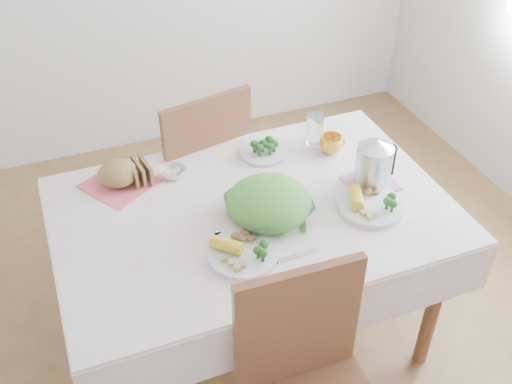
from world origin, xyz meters
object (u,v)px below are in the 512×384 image
object	(u,v)px
chair_far	(191,177)
yellow_mug	(331,144)
dinner_plate_right	(370,206)
salad_bowl	(269,208)
dinner_plate_left	(243,254)
electric_kettle	(374,160)
dining_table	(253,278)

from	to	relation	value
chair_far	yellow_mug	distance (m)	0.76
dinner_plate_right	yellow_mug	xyz separation A→B (m)	(0.03, 0.40, 0.03)
dinner_plate_right	salad_bowl	bearing A→B (deg)	165.41
dinner_plate_left	electric_kettle	world-z (taller)	electric_kettle
salad_bowl	dinner_plate_left	bearing A→B (deg)	-134.87
dinner_plate_right	electric_kettle	size ratio (longest dim) A/B	1.29
dining_table	electric_kettle	world-z (taller)	electric_kettle
electric_kettle	dinner_plate_left	bearing A→B (deg)	-164.52
chair_far	salad_bowl	world-z (taller)	chair_far
dinner_plate_right	dinner_plate_left	bearing A→B (deg)	-172.85
dinner_plate_left	dinner_plate_right	size ratio (longest dim) A/B	0.98
salad_bowl	yellow_mug	bearing A→B (deg)	35.98
yellow_mug	dinner_plate_left	bearing A→B (deg)	-141.13
dining_table	salad_bowl	distance (m)	0.43
salad_bowl	dinner_plate_left	world-z (taller)	salad_bowl
yellow_mug	electric_kettle	bearing A→B (deg)	-80.65
dining_table	dinner_plate_right	size ratio (longest dim) A/B	5.41
dining_table	dinner_plate_left	xyz separation A→B (m)	(-0.13, -0.23, 0.40)
salad_bowl	dinner_plate_left	xyz separation A→B (m)	(-0.17, -0.17, -0.03)
chair_far	salad_bowl	distance (m)	0.82
salad_bowl	electric_kettle	distance (m)	0.47
dinner_plate_right	yellow_mug	world-z (taller)	yellow_mug
chair_far	dining_table	bearing A→B (deg)	83.77
dining_table	electric_kettle	bearing A→B (deg)	-3.99
salad_bowl	dinner_plate_right	bearing A→B (deg)	-14.59
dinner_plate_right	dining_table	bearing A→B (deg)	158.73
chair_far	dinner_plate_right	bearing A→B (deg)	108.20
dining_table	dinner_plate_left	bearing A→B (deg)	-118.99
dinner_plate_left	yellow_mug	distance (m)	0.75
salad_bowl	yellow_mug	distance (m)	0.51
dinner_plate_left	electric_kettle	xyz separation A→B (m)	(0.62, 0.20, 0.11)
dinner_plate_left	dining_table	bearing A→B (deg)	61.01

